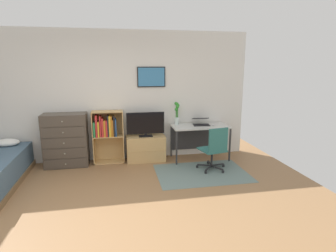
# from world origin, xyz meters

# --- Properties ---
(ground_plane) EXTENTS (7.20, 7.20, 0.00)m
(ground_plane) POSITION_xyz_m (0.00, 0.00, 0.00)
(ground_plane) COLOR #936B44
(wall_back_with_posters) EXTENTS (6.12, 0.09, 2.70)m
(wall_back_with_posters) POSITION_xyz_m (0.01, 2.43, 1.35)
(wall_back_with_posters) COLOR silver
(wall_back_with_posters) RESTS_ON ground_plane
(area_rug) EXTENTS (1.70, 1.20, 0.01)m
(area_rug) POSITION_xyz_m (1.77, 1.26, 0.00)
(area_rug) COLOR slate
(area_rug) RESTS_ON ground_plane
(dresser) EXTENTS (0.84, 0.46, 1.07)m
(dresser) POSITION_xyz_m (-0.78, 2.15, 0.53)
(dresser) COLOR #4C4238
(dresser) RESTS_ON ground_plane
(bookshelf) EXTENTS (0.62, 0.30, 1.09)m
(bookshelf) POSITION_xyz_m (0.01, 2.21, 0.66)
(bookshelf) COLOR tan
(bookshelf) RESTS_ON ground_plane
(tv_stand) EXTENTS (0.81, 0.41, 0.54)m
(tv_stand) POSITION_xyz_m (0.81, 2.17, 0.27)
(tv_stand) COLOR tan
(tv_stand) RESTS_ON ground_plane
(television) EXTENTS (0.78, 0.16, 0.51)m
(television) POSITION_xyz_m (0.81, 2.15, 0.79)
(television) COLOR black
(television) RESTS_ON tv_stand
(desk) EXTENTS (1.21, 0.61, 0.74)m
(desk) POSITION_xyz_m (1.97, 2.15, 0.61)
(desk) COLOR silver
(desk) RESTS_ON ground_plane
(office_chair) EXTENTS (0.58, 0.57, 0.86)m
(office_chair) POSITION_xyz_m (2.04, 1.35, 0.46)
(office_chair) COLOR #232326
(office_chair) RESTS_ON ground_plane
(laptop) EXTENTS (0.38, 0.41, 0.15)m
(laptop) POSITION_xyz_m (2.01, 2.16, 0.80)
(laptop) COLOR black
(laptop) RESTS_ON desk
(computer_mouse) EXTENTS (0.06, 0.10, 0.03)m
(computer_mouse) POSITION_xyz_m (2.23, 2.01, 0.76)
(computer_mouse) COLOR silver
(computer_mouse) RESTS_ON desk
(bamboo_vase) EXTENTS (0.11, 0.10, 0.49)m
(bamboo_vase) POSITION_xyz_m (1.50, 2.26, 1.00)
(bamboo_vase) COLOR silver
(bamboo_vase) RESTS_ON desk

